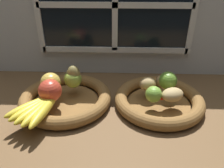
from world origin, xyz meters
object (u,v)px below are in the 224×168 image
object	(u,v)px
apple_red_front	(50,91)
apple_green_back	(73,79)
lime_near	(154,94)
apple_golden_left	(51,83)
fruit_bowl_left	(66,98)
potato_oblong	(148,84)
banana_bunch_front	(38,108)
chili_pepper	(167,98)
pear_brown	(74,76)
potato_back	(164,82)
potato_small	(172,95)
fruit_bowl_right	(159,100)
lime_far	(168,81)

from	to	relation	value
apple_red_front	apple_green_back	bearing A→B (deg)	58.63
apple_green_back	lime_near	distance (cm)	30.39
apple_golden_left	fruit_bowl_left	bearing A→B (deg)	-10.81
potato_oblong	lime_near	xyz separation A→B (cm)	(1.15, -7.55, 0.30)
apple_green_back	banana_bunch_front	xyz separation A→B (cm)	(-8.21, -16.36, -1.81)
apple_red_front	chili_pepper	world-z (taller)	apple_red_front
apple_red_front	chili_pepper	xyz separation A→B (cm)	(39.76, 1.58, -3.05)
apple_red_front	pear_brown	xyz separation A→B (cm)	(6.14, 9.91, 0.41)
fruit_bowl_left	banana_bunch_front	distance (cm)	13.87
apple_golden_left	potato_back	world-z (taller)	apple_golden_left
fruit_bowl_left	potato_small	xyz separation A→B (cm)	(37.87, -3.62, 4.75)
fruit_bowl_right	potato_back	xyz separation A→B (cm)	(2.26, 4.97, 4.97)
apple_golden_left	potato_small	distance (cm)	43.28
potato_small	chili_pepper	size ratio (longest dim) A/B	0.66
apple_red_front	potato_oblong	world-z (taller)	apple_red_front
fruit_bowl_right	chili_pepper	world-z (taller)	chili_pepper
fruit_bowl_right	apple_golden_left	xyz separation A→B (cm)	(-39.40, 0.98, 6.07)
potato_back	potato_oblong	world-z (taller)	same
lime_near	lime_far	xyz separation A→B (cm)	(6.33, 8.76, 0.58)
pear_brown	lime_far	xyz separation A→B (cm)	(35.08, -0.43, -0.94)
apple_golden_left	potato_back	distance (cm)	41.86
apple_green_back	apple_red_front	distance (cm)	11.23
fruit_bowl_left	pear_brown	world-z (taller)	pear_brown
apple_red_front	banana_bunch_front	size ratio (longest dim) A/B	0.41
pear_brown	chili_pepper	world-z (taller)	pear_brown
pear_brown	lime_far	distance (cm)	35.10
lime_far	apple_green_back	bearing A→B (deg)	179.84
fruit_bowl_right	banana_bunch_front	bearing A→B (deg)	-163.53
potato_small	potato_oblong	xyz separation A→B (cm)	(-7.69, 6.78, 0.21)
fruit_bowl_right	apple_green_back	size ratio (longest dim) A/B	4.84
fruit_bowl_left	banana_bunch_front	xyz separation A→B (cm)	(-5.94, -11.88, 3.99)
fruit_bowl_left	lime_near	xyz separation A→B (cm)	(31.33, -4.38, 5.26)
banana_bunch_front	potato_small	world-z (taller)	potato_small
pear_brown	potato_small	xyz separation A→B (cm)	(35.29, -8.43, -2.03)
potato_small	chili_pepper	bearing A→B (deg)	176.29
fruit_bowl_left	apple_red_front	bearing A→B (deg)	-124.99
fruit_bowl_right	apple_green_back	distance (cm)	32.81
fruit_bowl_right	potato_oblong	distance (cm)	7.15
apple_green_back	lime_near	bearing A→B (deg)	-16.96
potato_back	lime_near	xyz separation A→B (cm)	(-5.18, -9.35, 0.29)
fruit_bowl_left	potato_oblong	distance (cm)	30.75
apple_golden_left	potato_oblong	world-z (taller)	apple_golden_left
pear_brown	potato_oblong	size ratio (longest dim) A/B	1.39
apple_golden_left	potato_oblong	xyz separation A→B (cm)	(35.33, 2.18, -1.11)
fruit_bowl_right	lime_far	size ratio (longest dim) A/B	4.79
potato_oblong	apple_golden_left	bearing A→B (deg)	-176.47
apple_red_front	lime_far	bearing A→B (deg)	12.94
lime_far	potato_oblong	bearing A→B (deg)	-170.75
potato_small	potato_back	bearing A→B (deg)	98.97
fruit_bowl_left	banana_bunch_front	bearing A→B (deg)	-116.57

